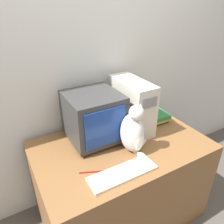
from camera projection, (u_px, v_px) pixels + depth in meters
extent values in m
cube|color=silver|center=(92.00, 66.00, 1.80)|extent=(7.00, 0.05, 2.50)
cube|color=brown|center=(121.00, 181.00, 1.85)|extent=(1.31, 0.82, 0.76)
cube|color=#333333|center=(94.00, 137.00, 1.74)|extent=(0.27, 0.23, 0.02)
cube|color=#333333|center=(93.00, 116.00, 1.65)|extent=(0.39, 0.39, 0.36)
cube|color=navy|center=(106.00, 128.00, 1.50)|extent=(0.31, 0.01, 0.28)
cube|color=beige|center=(131.00, 105.00, 1.79)|extent=(0.19, 0.44, 0.43)
cube|color=slate|center=(150.00, 103.00, 1.56)|extent=(0.13, 0.01, 0.08)
cube|color=silver|center=(123.00, 173.00, 1.38)|extent=(0.45, 0.14, 0.02)
cube|color=beige|center=(123.00, 172.00, 1.38)|extent=(0.41, 0.11, 0.00)
ellipsoid|color=silver|center=(132.00, 133.00, 1.54)|extent=(0.17, 0.21, 0.30)
ellipsoid|color=white|center=(139.00, 140.00, 1.50)|extent=(0.09, 0.06, 0.16)
sphere|color=silver|center=(136.00, 113.00, 1.43)|extent=(0.11, 0.11, 0.10)
cone|color=silver|center=(134.00, 108.00, 1.40)|extent=(0.03, 0.03, 0.04)
cone|color=silver|center=(141.00, 106.00, 1.43)|extent=(0.03, 0.03, 0.04)
ellipsoid|color=white|center=(141.00, 156.00, 1.52)|extent=(0.06, 0.08, 0.04)
cylinder|color=silver|center=(140.00, 146.00, 1.62)|extent=(0.16, 0.11, 0.03)
cube|color=#383333|center=(157.00, 119.00, 2.00)|extent=(0.14, 0.19, 0.02)
cube|color=gold|center=(157.00, 117.00, 1.98)|extent=(0.16, 0.19, 0.02)
cube|color=#28703D|center=(158.00, 114.00, 1.97)|extent=(0.17, 0.20, 0.03)
cylinder|color=maroon|center=(91.00, 172.00, 1.40)|extent=(0.15, 0.07, 0.01)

